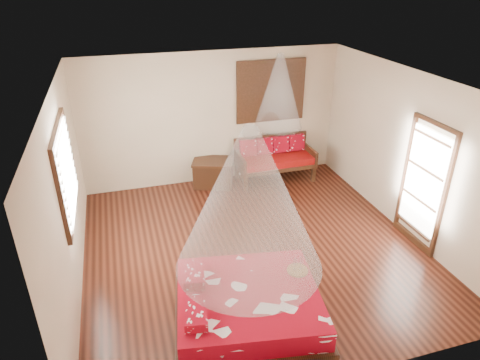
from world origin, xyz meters
name	(u,v)px	position (x,y,z in m)	size (l,w,h in m)	color
room	(254,173)	(0.00, 0.00, 1.40)	(5.54, 5.54, 2.84)	black
bed	(247,307)	(-0.60, -1.60, 0.25)	(2.17, 2.02, 0.63)	black
daybed	(274,157)	(1.27, 2.38, 0.52)	(1.69, 0.75, 0.94)	black
storage_chest	(213,173)	(-0.10, 2.45, 0.29)	(1.00, 0.86, 0.58)	black
shutter_panel	(271,91)	(1.27, 2.72, 1.90)	(1.52, 0.06, 1.32)	black
window_left	(66,171)	(-2.71, 0.20, 1.70)	(0.10, 1.74, 1.34)	black
glazed_door	(423,186)	(2.72, -0.60, 1.07)	(0.08, 1.02, 2.16)	black
wine_tray	(298,267)	(0.19, -1.39, 0.56)	(0.29, 0.29, 0.23)	brown
mosquito_net_main	(250,201)	(-0.59, -1.60, 1.85)	(1.81, 1.81, 1.80)	white
mosquito_net_daybed	(279,92)	(1.27, 2.25, 2.00)	(1.00, 1.00, 1.50)	white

